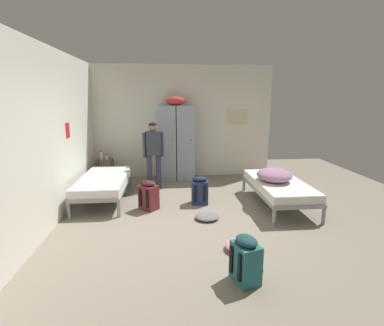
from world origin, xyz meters
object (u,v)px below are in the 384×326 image
object	(u,v)px
bed_right	(278,186)
person_traveler	(153,149)
locker_bank	(176,141)
clothes_pile_pink	(240,246)
bedding_heap	(274,175)
water_bottle	(101,155)
backpack_navy	(200,191)
clothes_pile_grey	(207,217)
backpack_teal	(246,260)
lotion_bottle	(107,157)
shelf_unit	(105,168)
bed_left_rear	(104,182)
backpack_maroon	(149,196)

from	to	relation	value
bed_right	person_traveler	bearing A→B (deg)	151.38
locker_bank	clothes_pile_pink	bearing A→B (deg)	-78.66
bedding_heap	water_bottle	distance (m)	4.14
backpack_navy	clothes_pile_grey	world-z (taller)	backpack_navy
bed_right	clothes_pile_grey	distance (m)	1.59
locker_bank	bed_right	distance (m)	2.85
backpack_teal	backpack_navy	size ratio (longest dim) A/B	1.00
lotion_bottle	water_bottle	bearing A→B (deg)	158.20
clothes_pile_pink	person_traveler	bearing A→B (deg)	113.45
water_bottle	lotion_bottle	xyz separation A→B (m)	(0.15, -0.06, -0.03)
backpack_navy	lotion_bottle	bearing A→B (deg)	140.87
shelf_unit	backpack_teal	world-z (taller)	shelf_unit
lotion_bottle	backpack_navy	xyz separation A→B (m)	(2.08, -1.69, -0.37)
backpack_navy	locker_bank	bearing A→B (deg)	102.01
bedding_heap	locker_bank	bearing A→B (deg)	130.76
bed_left_rear	backpack_navy	world-z (taller)	backpack_navy
locker_bank	bedding_heap	xyz separation A→B (m)	(1.78, -2.07, -0.36)
bedding_heap	clothes_pile_pink	xyz separation A→B (m)	(-1.05, -1.60, -0.55)
water_bottle	bed_right	bearing A→B (deg)	-27.99
lotion_bottle	backpack_maroon	bearing A→B (deg)	-59.76
backpack_teal	person_traveler	bearing A→B (deg)	107.80
water_bottle	clothes_pile_grey	size ratio (longest dim) A/B	0.50
person_traveler	lotion_bottle	xyz separation A→B (m)	(-1.16, 0.60, -0.28)
bed_right	backpack_teal	distance (m)	2.62
bed_left_rear	backpack_teal	bearing A→B (deg)	-53.56
bed_left_rear	bedding_heap	distance (m)	3.36
shelf_unit	bedding_heap	size ratio (longest dim) A/B	0.80
person_traveler	clothes_pile_pink	distance (m)	3.31
person_traveler	backpack_navy	world-z (taller)	person_traveler
backpack_maroon	clothes_pile_pink	bearing A→B (deg)	-51.00
bed_right	water_bottle	distance (m)	4.23
bedding_heap	backpack_teal	size ratio (longest dim) A/B	1.30
bed_left_rear	backpack_teal	xyz separation A→B (m)	(2.14, -2.89, -0.12)
lotion_bottle	backpack_maroon	distance (m)	2.24
lotion_bottle	clothes_pile_pink	bearing A→B (deg)	-55.49
backpack_navy	clothes_pile_grey	distance (m)	0.80
person_traveler	water_bottle	xyz separation A→B (m)	(-1.31, 0.66, -0.25)
shelf_unit	clothes_pile_grey	size ratio (longest dim) A/B	1.39
lotion_bottle	bed_right	bearing A→B (deg)	-28.24
locker_bank	backpack_teal	world-z (taller)	locker_bank
bed_right	backpack_maroon	distance (m)	2.47
bed_left_rear	backpack_navy	distance (m)	1.94
bed_right	clothes_pile_grey	xyz separation A→B (m)	(-1.46, -0.55, -0.34)
backpack_navy	backpack_maroon	bearing A→B (deg)	-167.77
person_traveler	bedding_heap	bearing A→B (deg)	-29.88
lotion_bottle	backpack_navy	size ratio (longest dim) A/B	0.25
shelf_unit	clothes_pile_grey	xyz separation A→B (m)	(2.19, -2.51, -0.30)
person_traveler	water_bottle	distance (m)	1.48
bed_left_rear	backpack_navy	size ratio (longest dim) A/B	3.45
locker_bank	bedding_heap	size ratio (longest dim) A/B	2.90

